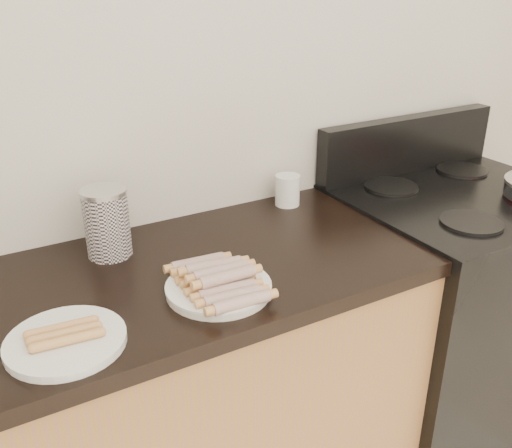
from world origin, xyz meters
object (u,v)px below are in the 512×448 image
canister (107,223)px  mug (287,190)px  side_plate (66,341)px  main_plate (219,289)px  stove (447,312)px

canister → mug: (0.59, 0.06, -0.04)m
side_plate → canister: bearing=60.4°
mug → main_plate: bearing=-139.1°
stove → canister: bearing=170.6°
side_plate → stove: bearing=6.7°
side_plate → canister: 0.40m
side_plate → canister: canister is taller
stove → side_plate: bearing=-173.3°
canister → side_plate: bearing=-119.6°
main_plate → canister: (-0.16, 0.32, 0.08)m
mug → canister: bearing=-174.4°
side_plate → mug: size_ratio=2.46×
side_plate → canister: size_ratio=1.31×
main_plate → side_plate: side_plate is taller
stove → side_plate: size_ratio=3.79×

